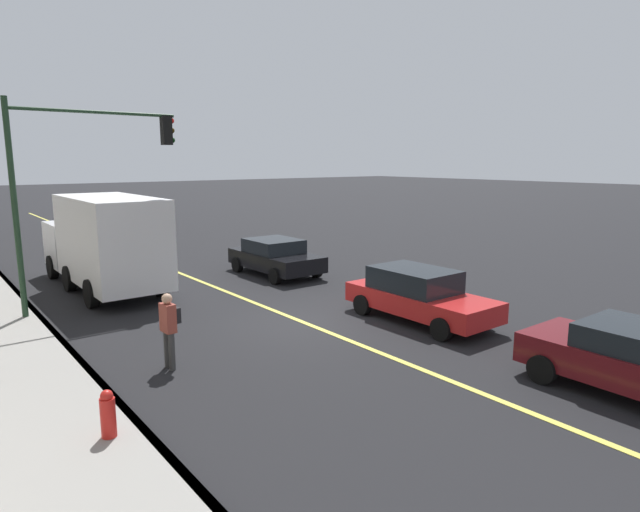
{
  "coord_description": "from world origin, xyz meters",
  "views": [
    {
      "loc": [
        -11.79,
        8.56,
        4.51
      ],
      "look_at": [
        -1.47,
        0.53,
        2.16
      ],
      "focal_mm": 30.16,
      "sensor_mm": 36.0,
      "label": 1
    }
  ],
  "objects_px": {
    "pedestrian_with_backpack": "(169,325)",
    "traffic_light_mast": "(80,169)",
    "fire_hydrant": "(108,418)",
    "car_maroon": "(631,359)",
    "truck_white": "(105,241)",
    "car_black": "(275,256)",
    "car_red": "(418,294)"
  },
  "relations": [
    {
      "from": "pedestrian_with_backpack",
      "to": "traffic_light_mast",
      "type": "xyz_separation_m",
      "value": [
        5.83,
        0.11,
        3.27
      ]
    },
    {
      "from": "fire_hydrant",
      "to": "car_maroon",
      "type": "bearing_deg",
      "value": -116.17
    },
    {
      "from": "pedestrian_with_backpack",
      "to": "car_maroon",
      "type": "bearing_deg",
      "value": -135.76
    },
    {
      "from": "car_maroon",
      "to": "truck_white",
      "type": "distance_m",
      "value": 16.03
    },
    {
      "from": "car_black",
      "to": "car_red",
      "type": "bearing_deg",
      "value": 178.37
    },
    {
      "from": "car_red",
      "to": "pedestrian_with_backpack",
      "type": "bearing_deg",
      "value": 82.68
    },
    {
      "from": "car_red",
      "to": "fire_hydrant",
      "type": "height_order",
      "value": "car_red"
    },
    {
      "from": "car_black",
      "to": "traffic_light_mast",
      "type": "xyz_separation_m",
      "value": [
        -0.99,
        7.31,
        3.52
      ]
    },
    {
      "from": "car_black",
      "to": "traffic_light_mast",
      "type": "relative_size",
      "value": 0.69
    },
    {
      "from": "fire_hydrant",
      "to": "car_black",
      "type": "bearing_deg",
      "value": -44.84
    },
    {
      "from": "car_maroon",
      "to": "pedestrian_with_backpack",
      "type": "distance_m",
      "value": 9.4
    },
    {
      "from": "car_black",
      "to": "truck_white",
      "type": "distance_m",
      "value": 6.33
    },
    {
      "from": "car_maroon",
      "to": "car_red",
      "type": "distance_m",
      "value": 5.85
    },
    {
      "from": "car_black",
      "to": "pedestrian_with_backpack",
      "type": "bearing_deg",
      "value": 133.46
    },
    {
      "from": "car_red",
      "to": "traffic_light_mast",
      "type": "distance_m",
      "value": 10.38
    },
    {
      "from": "truck_white",
      "to": "pedestrian_with_backpack",
      "type": "height_order",
      "value": "truck_white"
    },
    {
      "from": "pedestrian_with_backpack",
      "to": "traffic_light_mast",
      "type": "bearing_deg",
      "value": 1.12
    },
    {
      "from": "fire_hydrant",
      "to": "traffic_light_mast",
      "type": "bearing_deg",
      "value": -13.21
    },
    {
      "from": "car_maroon",
      "to": "traffic_light_mast",
      "type": "relative_size",
      "value": 0.64
    },
    {
      "from": "car_red",
      "to": "truck_white",
      "type": "relative_size",
      "value": 0.58
    },
    {
      "from": "car_black",
      "to": "truck_white",
      "type": "height_order",
      "value": "truck_white"
    },
    {
      "from": "truck_white",
      "to": "traffic_light_mast",
      "type": "distance_m",
      "value": 3.76
    },
    {
      "from": "car_maroon",
      "to": "fire_hydrant",
      "type": "xyz_separation_m",
      "value": [
        4.24,
        8.63,
        -0.25
      ]
    },
    {
      "from": "car_red",
      "to": "pedestrian_with_backpack",
      "type": "height_order",
      "value": "pedestrian_with_backpack"
    },
    {
      "from": "car_black",
      "to": "fire_hydrant",
      "type": "relative_size",
      "value": 4.52
    },
    {
      "from": "car_red",
      "to": "pedestrian_with_backpack",
      "type": "xyz_separation_m",
      "value": [
        0.9,
        6.98,
        0.23
      ]
    },
    {
      "from": "car_maroon",
      "to": "car_black",
      "type": "distance_m",
      "value": 13.57
    },
    {
      "from": "pedestrian_with_backpack",
      "to": "traffic_light_mast",
      "type": "distance_m",
      "value": 6.69
    },
    {
      "from": "fire_hydrant",
      "to": "car_red",
      "type": "bearing_deg",
      "value": -79.98
    },
    {
      "from": "car_maroon",
      "to": "fire_hydrant",
      "type": "relative_size",
      "value": 4.18
    },
    {
      "from": "car_red",
      "to": "fire_hydrant",
      "type": "bearing_deg",
      "value": 100.02
    },
    {
      "from": "car_red",
      "to": "traffic_light_mast",
      "type": "height_order",
      "value": "traffic_light_mast"
    }
  ]
}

